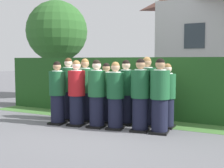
{
  "coord_description": "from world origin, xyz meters",
  "views": [
    {
      "loc": [
        3.35,
        -6.11,
        1.65
      ],
      "look_at": [
        0.0,
        0.29,
        1.05
      ],
      "focal_mm": 46.75,
      "sensor_mm": 36.0,
      "label": 1
    }
  ],
  "objects_px": {
    "student_front_row_2": "(97,95)",
    "student_front_row_5": "(160,98)",
    "student_front_row_3": "(115,97)",
    "student_front_row_0": "(57,94)",
    "student_rear_row_1": "(85,91)",
    "student_in_red_blazer": "(77,94)",
    "student_front_row_4": "(140,97)",
    "student_rear_row_4": "(147,93)",
    "student_rear_row_0": "(69,90)",
    "student_rear_row_2": "(106,94)",
    "student_rear_row_5": "(167,97)",
    "student_rear_row_3": "(126,94)"
  },
  "relations": [
    {
      "from": "student_front_row_2",
      "to": "student_front_row_5",
      "type": "distance_m",
      "value": 1.56
    },
    {
      "from": "student_front_row_3",
      "to": "student_front_row_5",
      "type": "xyz_separation_m",
      "value": [
        1.06,
        0.11,
        0.04
      ]
    },
    {
      "from": "student_front_row_0",
      "to": "student_rear_row_1",
      "type": "xyz_separation_m",
      "value": [
        0.45,
        0.61,
        0.03
      ]
    },
    {
      "from": "student_in_red_blazer",
      "to": "student_front_row_2",
      "type": "relative_size",
      "value": 0.99
    },
    {
      "from": "student_front_row_5",
      "to": "student_front_row_3",
      "type": "bearing_deg",
      "value": -174.22
    },
    {
      "from": "student_front_row_4",
      "to": "student_front_row_5",
      "type": "xyz_separation_m",
      "value": [
        0.46,
        0.03,
        0.0
      ]
    },
    {
      "from": "student_front_row_4",
      "to": "student_rear_row_4",
      "type": "relative_size",
      "value": 0.98
    },
    {
      "from": "student_rear_row_1",
      "to": "student_rear_row_0",
      "type": "bearing_deg",
      "value": -175.67
    },
    {
      "from": "student_in_red_blazer",
      "to": "student_rear_row_4",
      "type": "xyz_separation_m",
      "value": [
        1.58,
        0.77,
        0.04
      ]
    },
    {
      "from": "student_front_row_4",
      "to": "student_rear_row_2",
      "type": "relative_size",
      "value": 1.07
    },
    {
      "from": "student_front_row_3",
      "to": "student_rear_row_1",
      "type": "xyz_separation_m",
      "value": [
        -1.13,
        0.43,
        0.04
      ]
    },
    {
      "from": "student_in_red_blazer",
      "to": "student_rear_row_0",
      "type": "xyz_separation_m",
      "value": [
        -0.6,
        0.49,
        0.03
      ]
    },
    {
      "from": "student_front_row_3",
      "to": "student_front_row_4",
      "type": "distance_m",
      "value": 0.61
    },
    {
      "from": "student_rear_row_5",
      "to": "student_rear_row_0",
      "type": "bearing_deg",
      "value": -173.26
    },
    {
      "from": "student_front_row_3",
      "to": "student_front_row_0",
      "type": "bearing_deg",
      "value": -173.46
    },
    {
      "from": "student_front_row_2",
      "to": "student_front_row_3",
      "type": "xyz_separation_m",
      "value": [
        0.49,
        0.05,
        -0.02
      ]
    },
    {
      "from": "student_rear_row_4",
      "to": "student_front_row_3",
      "type": "bearing_deg",
      "value": -128.64
    },
    {
      "from": "student_rear_row_5",
      "to": "student_in_red_blazer",
      "type": "bearing_deg",
      "value": -158.88
    },
    {
      "from": "student_rear_row_0",
      "to": "student_rear_row_4",
      "type": "distance_m",
      "value": 2.2
    },
    {
      "from": "student_rear_row_2",
      "to": "student_rear_row_4",
      "type": "height_order",
      "value": "student_rear_row_4"
    },
    {
      "from": "student_front_row_2",
      "to": "student_rear_row_2",
      "type": "xyz_separation_m",
      "value": [
        -0.06,
        0.6,
        -0.04
      ]
    },
    {
      "from": "student_front_row_2",
      "to": "student_front_row_4",
      "type": "distance_m",
      "value": 1.1
    },
    {
      "from": "student_rear_row_3",
      "to": "student_front_row_3",
      "type": "bearing_deg",
      "value": -90.23
    },
    {
      "from": "student_rear_row_1",
      "to": "student_rear_row_3",
      "type": "height_order",
      "value": "student_rear_row_1"
    },
    {
      "from": "student_front_row_4",
      "to": "student_front_row_3",
      "type": "bearing_deg",
      "value": -172.22
    },
    {
      "from": "student_front_row_4",
      "to": "student_rear_row_1",
      "type": "bearing_deg",
      "value": 168.77
    },
    {
      "from": "student_rear_row_3",
      "to": "student_rear_row_4",
      "type": "bearing_deg",
      "value": 8.06
    },
    {
      "from": "student_front_row_4",
      "to": "student_front_row_0",
      "type": "bearing_deg",
      "value": -173.12
    },
    {
      "from": "student_front_row_2",
      "to": "student_rear_row_4",
      "type": "bearing_deg",
      "value": 34.99
    },
    {
      "from": "student_rear_row_0",
      "to": "student_rear_row_2",
      "type": "relative_size",
      "value": 1.09
    },
    {
      "from": "student_front_row_0",
      "to": "student_rear_row_5",
      "type": "distance_m",
      "value": 2.78
    },
    {
      "from": "student_front_row_5",
      "to": "student_front_row_0",
      "type": "bearing_deg",
      "value": -173.77
    },
    {
      "from": "student_rear_row_0",
      "to": "student_rear_row_2",
      "type": "bearing_deg",
      "value": 8.51
    },
    {
      "from": "student_in_red_blazer",
      "to": "student_rear_row_4",
      "type": "distance_m",
      "value": 1.76
    },
    {
      "from": "student_rear_row_1",
      "to": "student_rear_row_4",
      "type": "bearing_deg",
      "value": 8.26
    },
    {
      "from": "student_front_row_3",
      "to": "student_rear_row_4",
      "type": "bearing_deg",
      "value": 51.36
    },
    {
      "from": "student_front_row_3",
      "to": "student_rear_row_4",
      "type": "height_order",
      "value": "student_rear_row_4"
    },
    {
      "from": "student_in_red_blazer",
      "to": "student_front_row_3",
      "type": "xyz_separation_m",
      "value": [
        1.04,
        0.1,
        -0.02
      ]
    },
    {
      "from": "student_rear_row_4",
      "to": "student_rear_row_0",
      "type": "bearing_deg",
      "value": -172.66
    },
    {
      "from": "student_front_row_4",
      "to": "student_rear_row_0",
      "type": "height_order",
      "value": "student_rear_row_0"
    },
    {
      "from": "student_rear_row_1",
      "to": "student_in_red_blazer",
      "type": "bearing_deg",
      "value": -80.58
    },
    {
      "from": "student_in_red_blazer",
      "to": "student_front_row_2",
      "type": "distance_m",
      "value": 0.56
    },
    {
      "from": "student_rear_row_0",
      "to": "student_rear_row_3",
      "type": "distance_m",
      "value": 1.66
    },
    {
      "from": "student_in_red_blazer",
      "to": "student_front_row_2",
      "type": "height_order",
      "value": "student_front_row_2"
    },
    {
      "from": "student_in_red_blazer",
      "to": "student_rear_row_2",
      "type": "distance_m",
      "value": 0.82
    },
    {
      "from": "student_front_row_0",
      "to": "student_in_red_blazer",
      "type": "xyz_separation_m",
      "value": [
        0.54,
        0.08,
        0.01
      ]
    },
    {
      "from": "student_rear_row_2",
      "to": "student_rear_row_4",
      "type": "xyz_separation_m",
      "value": [
        1.08,
        0.12,
        0.08
      ]
    },
    {
      "from": "student_front_row_0",
      "to": "student_rear_row_3",
      "type": "xyz_separation_m",
      "value": [
        1.59,
        0.77,
        0.02
      ]
    },
    {
      "from": "student_rear_row_0",
      "to": "student_rear_row_3",
      "type": "bearing_deg",
      "value": 7.1
    },
    {
      "from": "student_in_red_blazer",
      "to": "student_front_row_5",
      "type": "relative_size",
      "value": 0.97
    }
  ]
}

